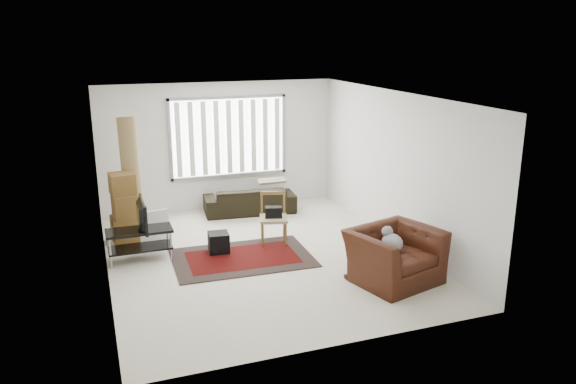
# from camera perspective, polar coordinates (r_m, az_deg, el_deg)

# --- Properties ---
(room) EXTENTS (6.00, 6.02, 2.71)m
(room) POSITION_cam_1_polar(r_m,az_deg,el_deg) (9.56, -3.46, 4.35)
(room) COLOR beige
(room) RESTS_ON ground
(persian_rug) EXTENTS (2.35, 1.61, 0.02)m
(persian_rug) POSITION_cam_1_polar(r_m,az_deg,el_deg) (9.55, -4.66, -6.67)
(persian_rug) COLOR black
(persian_rug) RESTS_ON ground
(tv_stand) EXTENTS (1.07, 0.48, 0.54)m
(tv_stand) POSITION_cam_1_polar(r_m,az_deg,el_deg) (9.64, -14.85, -4.54)
(tv_stand) COLOR black
(tv_stand) RESTS_ON ground
(tv) EXTENTS (0.11, 0.87, 0.50)m
(tv) POSITION_cam_1_polar(r_m,az_deg,el_deg) (9.52, -15.01, -2.28)
(tv) COLOR black
(tv) RESTS_ON tv_stand
(subwoofer) EXTENTS (0.37, 0.37, 0.34)m
(subwoofer) POSITION_cam_1_polar(r_m,az_deg,el_deg) (9.76, -7.06, -5.10)
(subwoofer) COLOR black
(subwoofer) RESTS_ON persian_rug
(moving_boxes) EXTENTS (0.57, 0.53, 1.26)m
(moving_boxes) POSITION_cam_1_polar(r_m,az_deg,el_deg) (10.54, -16.17, -1.76)
(moving_boxes) COLOR brown
(moving_boxes) RESTS_ON ground
(white_flatpack) EXTENTS (0.53, 0.22, 0.65)m
(white_flatpack) POSITION_cam_1_polar(r_m,az_deg,el_deg) (10.21, -13.39, -3.64)
(white_flatpack) COLOR silver
(white_flatpack) RESTS_ON ground
(rolled_rug) EXTENTS (0.35, 0.79, 2.22)m
(rolled_rug) POSITION_cam_1_polar(r_m,az_deg,el_deg) (10.69, -15.64, 1.44)
(rolled_rug) COLOR brown
(rolled_rug) RESTS_ON ground
(sofa) EXTENTS (1.96, 1.00, 0.73)m
(sofa) POSITION_cam_1_polar(r_m,az_deg,el_deg) (11.83, -3.92, -0.39)
(sofa) COLOR black
(sofa) RESTS_ON ground
(side_chair) EXTENTS (0.60, 0.60, 0.90)m
(side_chair) POSITION_cam_1_polar(r_m,az_deg,el_deg) (10.08, -1.48, -2.44)
(side_chair) COLOR #877B58
(side_chair) RESTS_ON ground
(armchair) EXTENTS (1.50, 1.39, 0.93)m
(armchair) POSITION_cam_1_polar(r_m,az_deg,el_deg) (8.67, 10.78, -6.02)
(armchair) COLOR #39170B
(armchair) RESTS_ON ground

